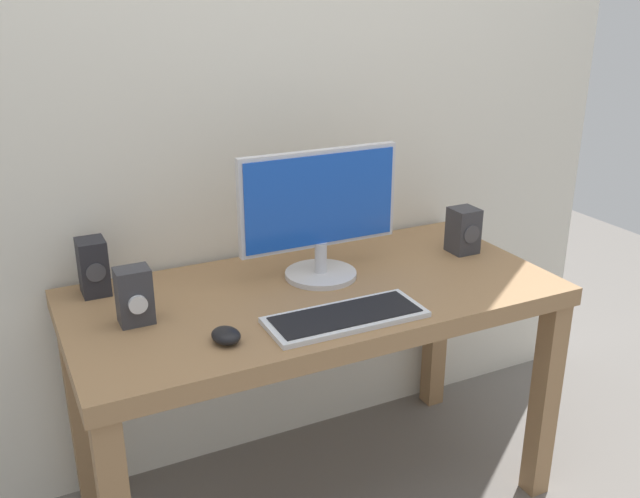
{
  "coord_description": "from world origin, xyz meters",
  "views": [
    {
      "loc": [
        -0.8,
        -1.66,
        1.55
      ],
      "look_at": [
        0.02,
        0.0,
        0.85
      ],
      "focal_mm": 39.48,
      "sensor_mm": 36.0,
      "label": 1
    }
  ],
  "objects_px": {
    "monitor": "(320,212)",
    "speaker_right": "(463,230)",
    "mouse": "(226,335)",
    "audio_controller": "(134,296)",
    "keyboard_primary": "(346,317)",
    "desk": "(315,319)",
    "speaker_left": "(93,267)"
  },
  "relations": [
    {
      "from": "keyboard_primary",
      "to": "speaker_right",
      "type": "xyz_separation_m",
      "value": [
        0.57,
        0.27,
        0.07
      ]
    },
    {
      "from": "desk",
      "to": "mouse",
      "type": "relative_size",
      "value": 16.51
    },
    {
      "from": "speaker_right",
      "to": "audio_controller",
      "type": "bearing_deg",
      "value": -177.64
    },
    {
      "from": "monitor",
      "to": "speaker_left",
      "type": "distance_m",
      "value": 0.66
    },
    {
      "from": "monitor",
      "to": "speaker_left",
      "type": "xyz_separation_m",
      "value": [
        -0.62,
        0.17,
        -0.12
      ]
    },
    {
      "from": "speaker_right",
      "to": "mouse",
      "type": "bearing_deg",
      "value": -164.48
    },
    {
      "from": "desk",
      "to": "audio_controller",
      "type": "distance_m",
      "value": 0.53
    },
    {
      "from": "mouse",
      "to": "speaker_left",
      "type": "height_order",
      "value": "speaker_left"
    },
    {
      "from": "monitor",
      "to": "mouse",
      "type": "distance_m",
      "value": 0.51
    },
    {
      "from": "speaker_left",
      "to": "audio_controller",
      "type": "height_order",
      "value": "speaker_left"
    },
    {
      "from": "desk",
      "to": "monitor",
      "type": "xyz_separation_m",
      "value": [
        0.06,
        0.08,
        0.3
      ]
    },
    {
      "from": "audio_controller",
      "to": "speaker_left",
      "type": "bearing_deg",
      "value": 104.9
    },
    {
      "from": "desk",
      "to": "monitor",
      "type": "distance_m",
      "value": 0.31
    },
    {
      "from": "monitor",
      "to": "keyboard_primary",
      "type": "relative_size",
      "value": 1.16
    },
    {
      "from": "speaker_left",
      "to": "audio_controller",
      "type": "relative_size",
      "value": 1.07
    },
    {
      "from": "mouse",
      "to": "audio_controller",
      "type": "bearing_deg",
      "value": 120.37
    },
    {
      "from": "monitor",
      "to": "mouse",
      "type": "height_order",
      "value": "monitor"
    },
    {
      "from": "audio_controller",
      "to": "monitor",
      "type": "bearing_deg",
      "value": 6.86
    },
    {
      "from": "keyboard_primary",
      "to": "speaker_right",
      "type": "relative_size",
      "value": 2.88
    },
    {
      "from": "keyboard_primary",
      "to": "audio_controller",
      "type": "height_order",
      "value": "audio_controller"
    },
    {
      "from": "desk",
      "to": "audio_controller",
      "type": "bearing_deg",
      "value": 178.43
    },
    {
      "from": "desk",
      "to": "keyboard_primary",
      "type": "bearing_deg",
      "value": -93.65
    },
    {
      "from": "monitor",
      "to": "speaker_right",
      "type": "distance_m",
      "value": 0.52
    },
    {
      "from": "speaker_right",
      "to": "audio_controller",
      "type": "height_order",
      "value": "audio_controller"
    },
    {
      "from": "desk",
      "to": "mouse",
      "type": "distance_m",
      "value": 0.4
    },
    {
      "from": "desk",
      "to": "speaker_right",
      "type": "relative_size",
      "value": 9.46
    },
    {
      "from": "monitor",
      "to": "speaker_right",
      "type": "height_order",
      "value": "monitor"
    },
    {
      "from": "monitor",
      "to": "audio_controller",
      "type": "xyz_separation_m",
      "value": [
        -0.56,
        -0.07,
        -0.13
      ]
    },
    {
      "from": "speaker_right",
      "to": "keyboard_primary",
      "type": "bearing_deg",
      "value": -154.88
    },
    {
      "from": "keyboard_primary",
      "to": "speaker_right",
      "type": "bearing_deg",
      "value": 25.12
    },
    {
      "from": "monitor",
      "to": "speaker_right",
      "type": "bearing_deg",
      "value": -2.64
    },
    {
      "from": "monitor",
      "to": "mouse",
      "type": "relative_size",
      "value": 5.84
    }
  ]
}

